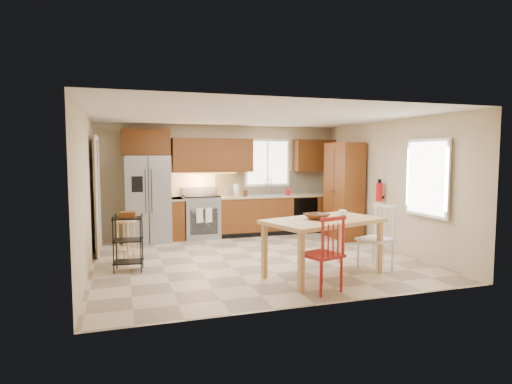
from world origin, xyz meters
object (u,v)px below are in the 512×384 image
object	(u,v)px
dining_table	(323,248)
table_jar	(343,215)
soap_bottle	(288,191)
fire_extinguisher	(379,192)
table_bowl	(317,220)
range_stove	(201,217)
chair_red	(322,253)
refrigerator	(148,199)
bar_stool	(126,240)
utility_cart	(128,243)
pantry	(344,191)
chair_white	(376,238)

from	to	relation	value
dining_table	table_jar	distance (m)	0.62
soap_bottle	dining_table	size ratio (longest dim) A/B	0.11
fire_extinguisher	soap_bottle	bearing A→B (deg)	120.53
dining_table	table_bowl	xyz separation A→B (m)	(-0.11, 0.00, 0.44)
range_stove	soap_bottle	world-z (taller)	soap_bottle
table_jar	chair_red	bearing A→B (deg)	-134.04
table_bowl	soap_bottle	bearing A→B (deg)	74.83
fire_extinguisher	table_jar	world-z (taller)	fire_extinguisher
range_stove	fire_extinguisher	distance (m)	3.83
refrigerator	dining_table	world-z (taller)	refrigerator
table_bowl	fire_extinguisher	bearing A→B (deg)	35.71
bar_stool	fire_extinguisher	bearing A→B (deg)	18.71
dining_table	fire_extinguisher	bearing A→B (deg)	19.96
soap_bottle	utility_cart	size ratio (longest dim) A/B	0.21
utility_cart	table_bowl	bearing A→B (deg)	-16.11
table_bowl	utility_cart	xyz separation A→B (m)	(-2.70, 1.19, -0.42)
soap_bottle	fire_extinguisher	distance (m)	2.27
table_jar	pantry	bearing A→B (deg)	60.31
chair_white	table_bowl	world-z (taller)	chair_white
fire_extinguisher	range_stove	bearing A→B (deg)	147.38
range_stove	table_jar	world-z (taller)	table_jar
utility_cart	fire_extinguisher	bearing A→B (deg)	11.36
soap_bottle	fire_extinguisher	bearing A→B (deg)	-59.47
table_bowl	utility_cart	distance (m)	2.98
fire_extinguisher	dining_table	bearing A→B (deg)	-142.81
soap_bottle	pantry	bearing A→B (deg)	-43.45
refrigerator	chair_red	bearing A→B (deg)	-64.08
refrigerator	range_stove	size ratio (longest dim) A/B	1.98
range_stove	table_bowl	distance (m)	3.72
refrigerator	table_jar	size ratio (longest dim) A/B	10.74
soap_bottle	utility_cart	xyz separation A→B (m)	(-3.63, -2.26, -0.55)
table_bowl	table_jar	distance (m)	0.51
dining_table	soap_bottle	bearing A→B (deg)	59.31
pantry	utility_cart	bearing A→B (deg)	-163.45
range_stove	table_bowl	world-z (taller)	range_stove
fire_extinguisher	utility_cart	world-z (taller)	fire_extinguisher
fire_extinguisher	dining_table	distance (m)	2.57
table_jar	soap_bottle	bearing A→B (deg)	82.49
soap_bottle	chair_red	distance (m)	4.29
bar_stool	utility_cart	world-z (taller)	utility_cart
chair_red	utility_cart	xyz separation A→B (m)	(-2.46, 1.84, -0.07)
table_bowl	bar_stool	xyz separation A→B (m)	(-2.72, 1.87, -0.51)
refrigerator	chair_white	size ratio (longest dim) A/B	1.76
range_stove	bar_stool	size ratio (longest dim) A/B	1.27
range_stove	chair_red	xyz separation A→B (m)	(0.85, -4.18, 0.06)
fire_extinguisher	chair_white	xyz separation A→B (m)	(-1.03, -1.45, -0.58)
table_bowl	pantry	bearing A→B (deg)	53.51
chair_red	table_bowl	xyz separation A→B (m)	(0.24, 0.65, 0.35)
chair_white	utility_cart	bearing A→B (deg)	55.94
refrigerator	chair_red	xyz separation A→B (m)	(2.00, -4.12, -0.39)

